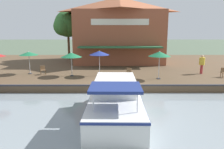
% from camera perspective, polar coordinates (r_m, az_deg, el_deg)
% --- Properties ---
extents(ground_plane, '(220.00, 220.00, 0.00)m').
position_cam_1_polar(ground_plane, '(16.55, 1.10, -5.10)').
color(ground_plane, '#4C5B47').
extents(quay_deck, '(22.00, 56.00, 0.60)m').
position_cam_1_polar(quay_deck, '(27.23, 0.57, 2.04)').
color(quay_deck, brown).
rests_on(quay_deck, ground).
extents(quay_edge_fender, '(0.20, 50.40, 0.10)m').
position_cam_1_polar(quay_edge_fender, '(16.47, 1.10, -2.83)').
color(quay_edge_fender, '#2D2D33').
rests_on(quay_edge_fender, quay_deck).
extents(waterfront_restaurant, '(10.50, 11.61, 8.45)m').
position_cam_1_polar(waterfront_restaurant, '(29.86, 1.75, 11.70)').
color(waterfront_restaurant, brown).
rests_on(waterfront_restaurant, quay_deck).
extents(patio_umbrella_far_corner, '(1.89, 1.89, 2.42)m').
position_cam_1_polar(patio_umbrella_far_corner, '(18.98, 12.31, 5.26)').
color(patio_umbrella_far_corner, '#B7B7B7').
rests_on(patio_umbrella_far_corner, quay_deck).
extents(patio_umbrella_by_entrance, '(1.92, 1.92, 2.19)m').
position_cam_1_polar(patio_umbrella_by_entrance, '(20.19, -10.58, 5.05)').
color(patio_umbrella_by_entrance, '#B7B7B7').
rests_on(patio_umbrella_by_entrance, quay_deck).
extents(patio_umbrella_mid_patio_right, '(1.79, 1.79, 2.17)m').
position_cam_1_polar(patio_umbrella_mid_patio_right, '(22.33, -20.92, 5.13)').
color(patio_umbrella_mid_patio_right, '#B7B7B7').
rests_on(patio_umbrella_mid_patio_right, quay_deck).
extents(patio_umbrella_mid_patio_left, '(1.85, 1.85, 2.34)m').
position_cam_1_polar(patio_umbrella_mid_patio_left, '(19.97, -3.33, 5.63)').
color(patio_umbrella_mid_patio_left, '#B7B7B7').
rests_on(patio_umbrella_mid_patio_left, quay_deck).
extents(cafe_chair_beside_entrance, '(0.47, 0.47, 0.85)m').
position_cam_1_polar(cafe_chair_beside_entrance, '(21.91, 27.17, 0.59)').
color(cafe_chair_beside_entrance, brown).
rests_on(cafe_chair_beside_entrance, quay_deck).
extents(cafe_chair_under_first_umbrella, '(0.59, 0.59, 0.85)m').
position_cam_1_polar(cafe_chair_under_first_umbrella, '(19.33, 4.35, 0.54)').
color(cafe_chair_under_first_umbrella, brown).
rests_on(cafe_chair_under_first_umbrella, quay_deck).
extents(cafe_chair_mid_patio, '(0.58, 0.58, 0.85)m').
position_cam_1_polar(cafe_chair_mid_patio, '(21.75, -17.62, 1.24)').
color(cafe_chair_mid_patio, brown).
rests_on(cafe_chair_mid_patio, quay_deck).
extents(person_near_entrance, '(0.51, 0.51, 1.82)m').
position_cam_1_polar(person_near_entrance, '(22.68, 22.45, 3.05)').
color(person_near_entrance, '#B23338').
rests_on(person_near_entrance, quay_deck).
extents(motorboat_fourth_along, '(7.20, 2.87, 2.17)m').
position_cam_1_polar(motorboat_fourth_along, '(12.21, 0.87, -6.77)').
color(motorboat_fourth_along, white).
rests_on(motorboat_fourth_along, river_water).
extents(mooring_post, '(0.22, 0.22, 0.94)m').
position_cam_1_polar(mooring_post, '(16.62, -1.36, -1.18)').
color(mooring_post, '#473323').
rests_on(mooring_post, quay_deck).
extents(tree_behind_restaurant, '(3.96, 3.77, 6.98)m').
position_cam_1_polar(tree_behind_restaurant, '(32.45, -11.76, 12.66)').
color(tree_behind_restaurant, brown).
rests_on(tree_behind_restaurant, quay_deck).
extents(tree_downstream_bank, '(4.38, 4.17, 6.27)m').
position_cam_1_polar(tree_downstream_bank, '(31.79, -2.08, 11.28)').
color(tree_downstream_bank, brown).
rests_on(tree_downstream_bank, quay_deck).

